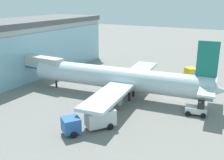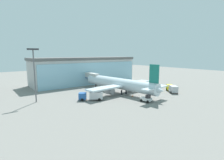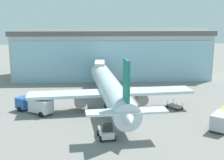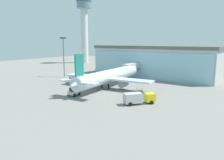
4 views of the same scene
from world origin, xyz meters
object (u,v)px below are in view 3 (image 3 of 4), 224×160
Objects in this scene: jet_bridge at (100,65)px; baggage_cart at (175,106)px; airplane at (110,89)px; catering_truck at (35,105)px; pushback_tug at (106,132)px; fuel_truck at (224,119)px; safety_cone_wingtip at (29,110)px; safety_cone_nose at (114,118)px.

baggage_cart is (13.04, -20.20, -4.18)m from jet_bridge.
airplane reaches higher than catering_truck.
jet_bridge is 0.37× the size of airplane.
airplane is at bearing -135.20° from catering_truck.
airplane reaches higher than baggage_cart.
pushback_tug is (-1.32, -13.79, -2.54)m from airplane.
catering_truck is at bearing 111.69° from fuel_truck.
jet_bridge is 19.15m from airplane.
fuel_truck reaches higher than safety_cone_wingtip.
catering_truck is 1.01× the size of fuel_truck.
pushback_tug reaches higher than safety_cone_nose.
fuel_truck is 12.89× the size of safety_cone_wingtip.
safety_cone_nose is at bearing -174.32° from jet_bridge.
safety_cone_nose is at bearing -162.50° from catering_truck.
jet_bridge is 25.96m from safety_cone_nose.
catering_truck is 2.23× the size of baggage_cart.
jet_bridge is at bearing -8.39° from pushback_tug.
catering_truck is at bearing 161.42° from safety_cone_nose.
airplane is 11.28× the size of baggage_cart.
fuel_truck is (16.47, -10.85, -2.04)m from airplane.
baggage_cart is at bearing -145.08° from jet_bridge.
pushback_tug is at bearing 171.13° from catering_truck.
safety_cone_wingtip is (-14.48, -1.02, -3.24)m from airplane.
airplane is 5.13× the size of fuel_truck.
pushback_tug is at bearing -101.45° from safety_cone_nose.
baggage_cart is 26.07m from safety_cone_wingtip.
pushback_tug is at bearing 169.15° from airplane.
safety_cone_wingtip is (-30.95, 9.83, -1.19)m from fuel_truck.
jet_bridge is 24.59× the size of safety_cone_nose.
jet_bridge is at bearing 57.02° from safety_cone_wingtip.
catering_truck reaches higher than safety_cone_wingtip.
jet_bridge is 24.59× the size of safety_cone_wingtip.
catering_truck is at bearing -36.15° from safety_cone_wingtip.
pushback_tug is at bearing 137.69° from fuel_truck.
airplane is at bearing -14.10° from pushback_tug.
fuel_truck is at bearing -128.74° from airplane.
pushback_tug reaches higher than baggage_cart.
catering_truck reaches higher than baggage_cart.
fuel_truck is at bearing -17.62° from safety_cone_wingtip.
airplane reaches higher than pushback_tug.
airplane is 14.08m from pushback_tug.
airplane is 19.83m from fuel_truck.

